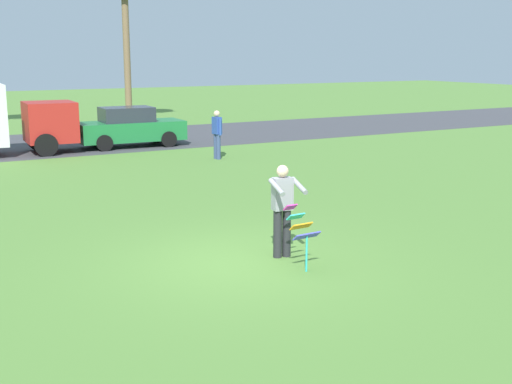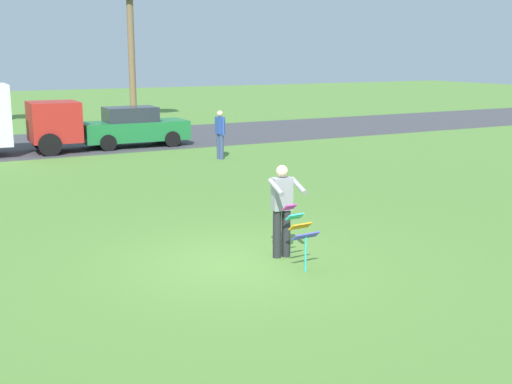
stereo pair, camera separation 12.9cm
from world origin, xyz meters
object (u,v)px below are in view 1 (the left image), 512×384
at_px(kite_held, 301,228).
at_px(person_walker_near, 217,133).
at_px(parked_car_green, 130,128).
at_px(person_kite_flyer, 283,207).

distance_m(kite_held, person_walker_near, 12.63).
height_order(parked_car_green, person_walker_near, person_walker_near).
bearing_deg(person_kite_flyer, kite_held, -96.38).
bearing_deg(parked_car_green, person_walker_near, -69.72).
distance_m(kite_held, parked_car_green, 16.69).
bearing_deg(parked_car_green, person_kite_flyer, -98.40).
xyz_separation_m(person_kite_flyer, kite_held, (-0.09, -0.76, -0.21)).
xyz_separation_m(person_kite_flyer, parked_car_green, (2.33, 15.76, -0.18)).
height_order(person_kite_flyer, person_walker_near, same).
bearing_deg(kite_held, parked_car_green, 81.69).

